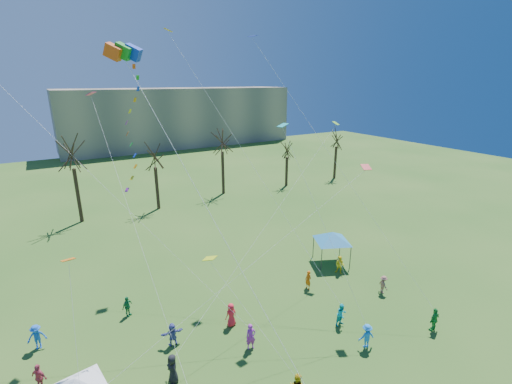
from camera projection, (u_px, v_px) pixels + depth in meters
distant_building at (180, 117)px, 95.42m from camera, size 60.00×14.00×15.00m
bare_tree_row at (152, 160)px, 47.74m from camera, size 70.27×7.59×10.72m
big_box_kite at (137, 131)px, 20.68m from camera, size 3.45×7.17×20.85m
canopy_tent_blue at (332, 237)px, 34.15m from camera, size 3.92×3.92×3.22m
festival_crowd at (234, 339)px, 23.32m from camera, size 25.89×13.73×1.85m
small_kites_aloft at (207, 135)px, 24.75m from camera, size 27.66×19.40×29.51m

